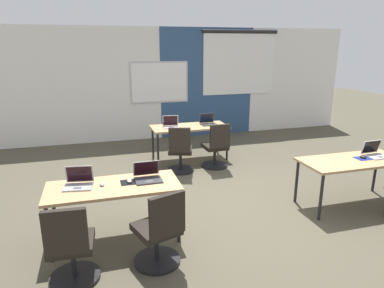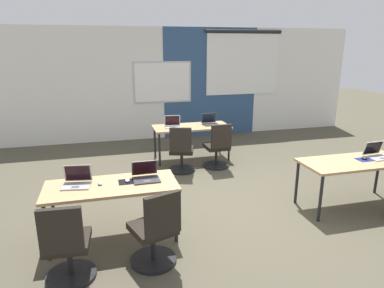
{
  "view_description": "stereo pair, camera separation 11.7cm",
  "coord_description": "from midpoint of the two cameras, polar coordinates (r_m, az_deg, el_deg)",
  "views": [
    {
      "loc": [
        -1.9,
        -4.58,
        2.36
      ],
      "look_at": [
        -0.45,
        0.46,
        0.85
      ],
      "focal_mm": 32.13,
      "sensor_mm": 36.0,
      "label": 1
    },
    {
      "loc": [
        -1.79,
        -4.61,
        2.36
      ],
      "look_at": [
        -0.45,
        0.46,
        0.85
      ],
      "focal_mm": 32.13,
      "sensor_mm": 36.0,
      "label": 2
    }
  ],
  "objects": [
    {
      "name": "mousepad_near_left_inner",
      "position": [
        4.36,
        -9.9,
        -6.18
      ],
      "size": [
        0.22,
        0.19,
        0.0
      ],
      "color": "black",
      "rests_on": "desk_near_left"
    },
    {
      "name": "chair_far_left",
      "position": [
        6.53,
        -1.26,
        -1.57
      ],
      "size": [
        0.55,
        0.6,
        0.92
      ],
      "rotation": [
        0.0,
        0.0,
        2.84
      ],
      "color": "black",
      "rests_on": "ground"
    },
    {
      "name": "desk_near_left",
      "position": [
        4.34,
        -12.45,
        -7.34
      ],
      "size": [
        1.6,
        0.7,
        0.72
      ],
      "color": "tan",
      "rests_on": "ground"
    },
    {
      "name": "laptop_near_left_end",
      "position": [
        4.39,
        -17.84,
        -5.93
      ],
      "size": [
        0.37,
        0.32,
        0.24
      ],
      "rotation": [
        0.0,
        0.0,
        -0.16
      ],
      "color": "#9E9EA3",
      "rests_on": "desk_near_left"
    },
    {
      "name": "desk_near_right",
      "position": [
        5.64,
        25.87,
        -3.12
      ],
      "size": [
        1.6,
        0.7,
        0.72
      ],
      "color": "tan",
      "rests_on": "ground"
    },
    {
      "name": "mouse_near_right_end",
      "position": [
        5.73,
        27.21,
        -2.13
      ],
      "size": [
        0.08,
        0.11,
        0.03
      ],
      "color": "black",
      "rests_on": "mousepad_near_right_end"
    },
    {
      "name": "chair_far_right",
      "position": [
        6.79,
        4.77,
        -0.93
      ],
      "size": [
        0.52,
        0.55,
        0.92
      ],
      "rotation": [
        0.0,
        0.0,
        3.18
      ],
      "color": "black",
      "rests_on": "ground"
    },
    {
      "name": "mouse_near_left_inner",
      "position": [
        4.36,
        -9.91,
        -5.95
      ],
      "size": [
        0.06,
        0.1,
        0.03
      ],
      "color": "silver",
      "rests_on": "mousepad_near_left_inner"
    },
    {
      "name": "ground_plane",
      "position": [
        5.48,
        6.48,
        -9.49
      ],
      "size": [
        24.0,
        24.0,
        0.0
      ],
      "color": "#4C4738"
    },
    {
      "name": "chair_near_left_end",
      "position": [
        3.81,
        -19.18,
        -16.21
      ],
      "size": [
        0.52,
        0.55,
        0.92
      ],
      "rotation": [
        0.0,
        0.0,
        3.07
      ],
      "color": "black",
      "rests_on": "ground"
    },
    {
      "name": "laptop_near_left_inner",
      "position": [
        4.39,
        -6.9,
        -5.25
      ],
      "size": [
        0.33,
        0.31,
        0.23
      ],
      "rotation": [
        0.0,
        0.0,
        0.01
      ],
      "color": "#333338",
      "rests_on": "desk_near_left"
    },
    {
      "name": "chair_near_left_inner",
      "position": [
        3.87,
        -5.17,
        -14.75
      ],
      "size": [
        0.56,
        0.61,
        0.92
      ],
      "rotation": [
        0.0,
        0.0,
        3.46
      ],
      "color": "black",
      "rests_on": "ground"
    },
    {
      "name": "back_wall_assembly",
      "position": [
        9.04,
        -2.74,
        10.05
      ],
      "size": [
        10.0,
        0.27,
        2.8
      ],
      "color": "silver",
      "rests_on": "ground"
    },
    {
      "name": "mousepad_near_right_end",
      "position": [
        5.74,
        27.18,
        -2.31
      ],
      "size": [
        0.22,
        0.19,
        0.0
      ],
      "color": "navy",
      "rests_on": "desk_near_right"
    },
    {
      "name": "laptop_far_right",
      "position": [
        7.38,
        3.5,
        3.64
      ],
      "size": [
        0.34,
        0.29,
        0.23
      ],
      "rotation": [
        0.0,
        0.0,
        0.03
      ],
      "color": "#333338",
      "rests_on": "desk_far_center"
    },
    {
      "name": "laptop_near_right_end",
      "position": [
        5.93,
        28.87,
        -1.5
      ],
      "size": [
        0.34,
        0.31,
        0.23
      ],
      "rotation": [
        0.0,
        0.0,
        0.05
      ],
      "color": "silver",
      "rests_on": "desk_near_right"
    },
    {
      "name": "desk_far_center",
      "position": [
        7.24,
        0.37,
        2.52
      ],
      "size": [
        1.6,
        0.7,
        0.72
      ],
      "color": "tan",
      "rests_on": "ground"
    },
    {
      "name": "mouse_near_left_end",
      "position": [
        4.34,
        -14.28,
        -6.34
      ],
      "size": [
        0.07,
        0.1,
        0.03
      ],
      "color": "#B2B2B7",
      "rests_on": "desk_near_left"
    },
    {
      "name": "laptop_far_left",
      "position": [
        7.13,
        -2.73,
        3.2
      ],
      "size": [
        0.35,
        0.3,
        0.24
      ],
      "rotation": [
        0.0,
        0.0,
        -0.09
      ],
      "color": "#B7B7BC",
      "rests_on": "desk_far_center"
    }
  ]
}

